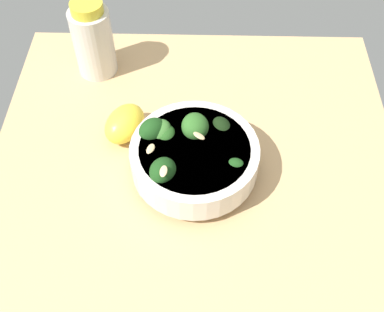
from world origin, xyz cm
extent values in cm
cube|color=tan|center=(0.00, 0.00, -2.02)|extent=(62.39, 62.39, 4.05)
cylinder|color=silver|center=(-0.37, -1.11, 0.73)|extent=(10.13, 10.13, 1.46)
cylinder|color=silver|center=(-0.37, -1.11, 3.65)|extent=(18.43, 18.43, 4.38)
cylinder|color=beige|center=(-0.37, -1.11, 5.44)|extent=(15.82, 15.82, 0.80)
cylinder|color=#3C7A32|center=(5.68, -3.48, 3.39)|extent=(1.50, 1.47, 1.75)
ellipsoid|color=#194216|center=(5.68, -3.48, 4.95)|extent=(3.94, 2.93, 3.38)
cylinder|color=#2F662B|center=(3.94, 3.47, 3.95)|extent=(1.63, 1.62, 1.21)
ellipsoid|color=black|center=(3.94, 3.47, 5.32)|extent=(4.67, 4.30, 3.43)
cylinder|color=#3C7A32|center=(-4.31, 1.77, 3.80)|extent=(1.72, 1.59, 1.44)
ellipsoid|color=#23511C|center=(-4.31, 1.77, 5.27)|extent=(3.54, 3.85, 3.16)
cylinder|color=#4A8F3C|center=(-0.03, 2.61, 4.13)|extent=(1.96, 2.27, 1.90)
ellipsoid|color=#2D6023|center=(-0.03, 2.61, 6.16)|extent=(5.53, 5.20, 4.74)
cylinder|color=#2F662B|center=(-6.12, 2.18, 3.79)|extent=(1.90, 1.97, 1.69)
ellipsoid|color=#194216|center=(-6.12, 2.18, 5.56)|extent=(5.68, 6.17, 4.76)
cylinder|color=#4A8F3C|center=(-4.22, -5.09, 4.08)|extent=(1.67, 1.63, 1.52)
ellipsoid|color=#194216|center=(-4.22, -5.09, 5.74)|extent=(5.94, 6.02, 5.69)
cylinder|color=#589D47|center=(-5.18, 2.20, 3.59)|extent=(1.85, 2.22, 2.01)
ellipsoid|color=#386B2B|center=(-5.18, 2.20, 5.44)|extent=(5.46, 5.27, 4.81)
ellipsoid|color=#DBBC84|center=(-6.15, -1.48, 5.91)|extent=(1.62, 2.05, 0.75)
ellipsoid|color=#DBBC84|center=(-3.95, -6.57, 7.71)|extent=(1.20, 1.92, 0.50)
ellipsoid|color=#DBBC84|center=(0.59, 0.23, 7.20)|extent=(2.02, 1.59, 0.97)
ellipsoid|color=#DBBC84|center=(-0.25, 3.80, 5.74)|extent=(1.90, 2.06, 0.80)
ellipsoid|color=#DBBC84|center=(-3.38, -4.33, 5.50)|extent=(1.46, 2.00, 0.93)
ellipsoid|color=#DBBC84|center=(1.17, -1.73, 5.57)|extent=(1.84, 2.07, 0.52)
ellipsoid|color=#DBBC84|center=(-0.32, 3.60, 5.68)|extent=(2.05, 1.80, 1.13)
ellipsoid|color=yellow|center=(-11.00, 6.16, 2.47)|extent=(8.27, 9.29, 4.94)
cylinder|color=beige|center=(-17.54, 21.22, 5.98)|extent=(6.78, 6.78, 11.96)
cylinder|color=gold|center=(-17.54, 21.22, 12.84)|extent=(5.26, 5.26, 1.75)
camera|label=1|loc=(0.68, -43.69, 58.98)|focal=45.49mm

